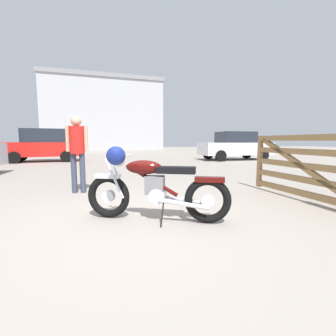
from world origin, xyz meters
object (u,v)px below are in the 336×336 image
vintage_motorcycle (152,187)px  red_hatchback_near (235,146)px  blue_hatchback_right (44,145)px  bystander (77,146)px  timber_gate (316,165)px

vintage_motorcycle → red_hatchback_near: size_ratio=0.46×
blue_hatchback_right → red_hatchback_near: blue_hatchback_right is taller
bystander → blue_hatchback_right: blue_hatchback_right is taller
bystander → timber_gate: bearing=-108.5°
vintage_motorcycle → blue_hatchback_right: size_ratio=0.48×
blue_hatchback_right → timber_gate: bearing=116.0°
vintage_motorcycle → blue_hatchback_right: 11.71m
timber_gate → red_hatchback_near: bearing=-25.5°
vintage_motorcycle → red_hatchback_near: red_hatchback_near is taller
blue_hatchback_right → red_hatchback_near: bearing=165.3°
timber_gate → red_hatchback_near: (3.56, 9.44, 0.13)m
vintage_motorcycle → timber_gate: bearing=-153.8°
timber_gate → vintage_motorcycle: bearing=89.2°
blue_hatchback_right → red_hatchback_near: 10.89m
bystander → red_hatchback_near: 10.83m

